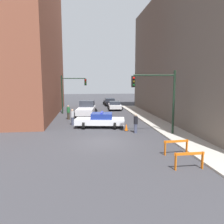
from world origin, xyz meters
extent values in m
plane|color=#38383D|center=(0.00, 0.00, 0.00)|extent=(120.00, 120.00, 0.00)
cube|color=#B2ADA3|center=(6.20, 0.00, 0.06)|extent=(2.40, 44.00, 0.12)
cube|color=#6B6056|center=(13.40, 8.00, 7.38)|extent=(12.00, 28.00, 14.76)
cylinder|color=black|center=(5.90, 1.45, 2.72)|extent=(0.18, 0.18, 5.20)
cylinder|color=black|center=(4.20, 1.45, 4.92)|extent=(3.40, 0.12, 0.12)
cube|color=black|center=(2.50, 1.45, 4.42)|extent=(0.30, 0.22, 0.90)
sphere|color=red|center=(2.50, 1.30, 4.69)|extent=(0.18, 0.18, 0.18)
sphere|color=#4C3D0C|center=(2.50, 1.30, 4.42)|extent=(0.18, 0.18, 0.18)
sphere|color=#0C4219|center=(2.50, 1.30, 4.15)|extent=(0.18, 0.18, 0.18)
cylinder|color=black|center=(-4.40, 14.78, 2.60)|extent=(0.18, 0.18, 5.20)
cylinder|color=black|center=(-2.80, 14.78, 4.80)|extent=(3.20, 0.12, 0.12)
cube|color=black|center=(-1.20, 14.78, 4.30)|extent=(0.30, 0.22, 0.90)
sphere|color=red|center=(-1.20, 14.64, 4.57)|extent=(0.18, 0.18, 0.18)
sphere|color=#4C3D0C|center=(-1.20, 14.64, 4.30)|extent=(0.18, 0.18, 0.18)
sphere|color=#0C4219|center=(-1.20, 14.64, 4.03)|extent=(0.18, 0.18, 0.18)
cube|color=white|center=(0.08, 5.13, 0.60)|extent=(4.93, 2.55, 0.55)
cube|color=navy|center=(0.26, 5.10, 1.14)|extent=(2.20, 1.91, 0.52)
cylinder|color=black|center=(-1.49, 4.51, 0.33)|extent=(0.32, 0.69, 0.66)
cylinder|color=black|center=(-1.23, 6.20, 0.33)|extent=(0.32, 0.69, 0.66)
cylinder|color=black|center=(1.38, 4.07, 0.33)|extent=(0.32, 0.69, 0.66)
cylinder|color=black|center=(1.65, 5.75, 0.33)|extent=(0.32, 0.69, 0.66)
cube|color=#2633BF|center=(0.26, 5.10, 1.46)|extent=(0.41, 1.40, 0.12)
cube|color=silver|center=(-1.17, 12.31, 0.75)|extent=(2.65, 5.60, 0.70)
cube|color=#2D333D|center=(-1.04, 13.38, 1.50)|extent=(2.04, 1.94, 0.80)
cylinder|color=black|center=(-1.88, 14.08, 0.40)|extent=(0.83, 0.36, 0.80)
cylinder|color=black|center=(-0.06, 13.86, 0.40)|extent=(0.83, 0.36, 0.80)
cylinder|color=black|center=(-2.29, 10.76, 0.40)|extent=(0.83, 0.36, 0.80)
cylinder|color=black|center=(-0.47, 10.53, 0.40)|extent=(0.83, 0.36, 0.80)
cube|color=silver|center=(3.30, 18.00, 0.57)|extent=(2.08, 4.41, 0.52)
cube|color=#232833|center=(3.29, 17.83, 1.07)|extent=(1.70, 1.91, 0.48)
cylinder|color=black|center=(2.56, 19.38, 0.31)|extent=(0.63, 0.26, 0.62)
cylinder|color=black|center=(4.21, 19.28, 0.31)|extent=(0.63, 0.26, 0.62)
cylinder|color=black|center=(2.38, 16.72, 0.31)|extent=(0.63, 0.26, 0.62)
cylinder|color=black|center=(4.04, 16.62, 0.31)|extent=(0.63, 0.26, 0.62)
cube|color=black|center=(3.22, 24.13, 0.57)|extent=(1.90, 4.34, 0.52)
cube|color=#232833|center=(3.22, 23.95, 1.07)|extent=(1.63, 1.84, 0.48)
cylinder|color=black|center=(2.36, 25.44, 0.31)|extent=(0.62, 0.23, 0.62)
cylinder|color=black|center=(4.01, 25.48, 0.31)|extent=(0.62, 0.23, 0.62)
cylinder|color=black|center=(2.42, 22.77, 0.31)|extent=(0.62, 0.23, 0.62)
cylinder|color=black|center=(4.07, 22.81, 0.31)|extent=(0.62, 0.23, 0.62)
cylinder|color=#474C66|center=(-2.61, 6.50, 0.41)|extent=(0.40, 0.40, 0.82)
cylinder|color=#B2B2B7|center=(-2.61, 6.50, 1.13)|extent=(0.51, 0.51, 0.62)
sphere|color=tan|center=(-2.61, 6.50, 1.55)|extent=(0.31, 0.31, 0.22)
cylinder|color=#382D23|center=(-3.27, 9.96, 0.41)|extent=(0.38, 0.38, 0.82)
cylinder|color=#236633|center=(-3.27, 9.96, 1.13)|extent=(0.48, 0.48, 0.62)
sphere|color=tan|center=(-3.27, 9.96, 1.55)|extent=(0.30, 0.30, 0.22)
cylinder|color=#474C66|center=(2.98, 2.45, 0.41)|extent=(0.33, 0.33, 0.82)
cylinder|color=black|center=(2.98, 2.45, 1.13)|extent=(0.42, 0.42, 0.62)
sphere|color=tan|center=(2.98, 2.45, 1.55)|extent=(0.26, 0.26, 0.22)
cube|color=orange|center=(3.86, -5.58, 0.83)|extent=(1.60, 0.06, 0.14)
cube|color=orange|center=(3.14, -5.58, 0.45)|extent=(0.05, 0.16, 0.90)
cube|color=orange|center=(4.58, -5.57, 0.45)|extent=(0.05, 0.16, 0.90)
cube|color=orange|center=(4.14, -3.31, 0.83)|extent=(1.60, 0.17, 0.14)
cube|color=orange|center=(3.42, -3.37, 0.45)|extent=(0.06, 0.16, 0.90)
cube|color=orange|center=(4.86, -3.26, 0.45)|extent=(0.06, 0.16, 0.90)
cube|color=black|center=(2.33, 3.35, 0.02)|extent=(0.36, 0.36, 0.04)
cone|color=#F2600C|center=(2.33, 3.35, 0.35)|extent=(0.28, 0.28, 0.62)
camera|label=1|loc=(-1.36, -15.62, 4.49)|focal=35.00mm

